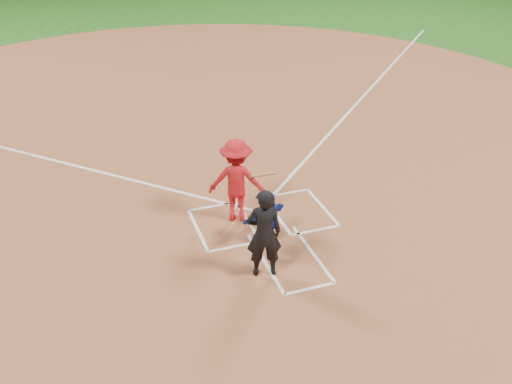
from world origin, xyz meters
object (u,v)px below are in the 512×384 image
object	(u,v)px
home_plate	(262,218)
catcher	(267,218)
umpire	(264,233)
batter_at_plate	(237,180)

from	to	relation	value
home_plate	catcher	size ratio (longest dim) A/B	0.47
home_plate	catcher	world-z (taller)	catcher
home_plate	umpire	world-z (taller)	umpire
umpire	batter_at_plate	world-z (taller)	batter_at_plate
home_plate	umpire	bearing A→B (deg)	70.87
home_plate	catcher	bearing A→B (deg)	76.04
umpire	batter_at_plate	xyz separation A→B (m)	(0.14, 2.23, 0.03)
catcher	umpire	world-z (taller)	umpire
home_plate	batter_at_plate	distance (m)	1.18
catcher	umpire	size ratio (longest dim) A/B	0.64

